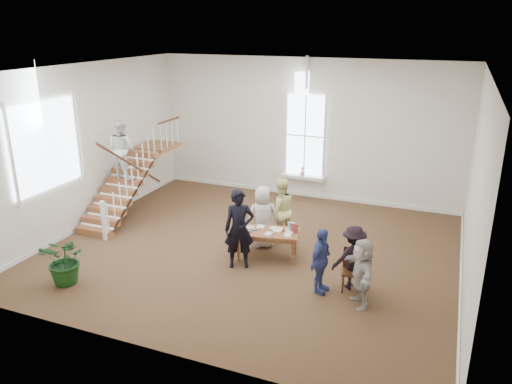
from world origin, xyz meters
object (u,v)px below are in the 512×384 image
at_px(elderly_woman, 263,217).
at_px(woman_cluster_a, 321,261).
at_px(person_yellow, 280,210).
at_px(floor_plant, 66,260).
at_px(police_officer, 239,229).
at_px(side_chair, 352,267).
at_px(library_table, 267,234).
at_px(woman_cluster_c, 362,273).
at_px(woman_cluster_b, 353,257).

bearing_deg(elderly_woman, woman_cluster_a, 110.18).
bearing_deg(person_yellow, floor_plant, 10.84).
height_order(elderly_woman, woman_cluster_a, elderly_woman).
xyz_separation_m(police_officer, elderly_woman, (0.10, 1.25, -0.14)).
relative_size(police_officer, person_yellow, 1.11).
bearing_deg(side_chair, police_officer, 170.15).
relative_size(library_table, person_yellow, 0.95).
bearing_deg(library_table, side_chair, -29.42).
xyz_separation_m(person_yellow, side_chair, (2.28, -1.82, -0.34)).
distance_m(person_yellow, floor_plant, 5.34).
bearing_deg(woman_cluster_c, person_yellow, -161.27).
relative_size(floor_plant, side_chair, 1.20).
bearing_deg(floor_plant, person_yellow, 47.51).
xyz_separation_m(elderly_woman, floor_plant, (-3.30, -3.43, -0.25)).
relative_size(woman_cluster_a, floor_plant, 1.29).
xyz_separation_m(police_officer, floor_plant, (-3.20, -2.18, -0.39)).
height_order(library_table, side_chair, side_chair).
bearing_deg(floor_plant, woman_cluster_b, 20.43).
relative_size(woman_cluster_c, floor_plant, 1.29).
xyz_separation_m(woman_cluster_b, woman_cluster_c, (0.30, -0.65, 0.01)).
height_order(police_officer, side_chair, police_officer).
bearing_deg(person_yellow, library_table, 56.08).
distance_m(woman_cluster_b, woman_cluster_c, 0.72).
relative_size(woman_cluster_a, woman_cluster_b, 1.01).
xyz_separation_m(library_table, person_yellow, (-0.05, 1.10, 0.23)).
xyz_separation_m(library_table, side_chair, (2.23, -0.72, -0.11)).
height_order(woman_cluster_a, side_chair, woman_cluster_a).
distance_m(police_officer, woman_cluster_a, 2.14).
bearing_deg(woman_cluster_b, woman_cluster_c, 78.98).
bearing_deg(elderly_woman, floor_plant, 16.82).
bearing_deg(library_table, woman_cluster_c, -38.69).
bearing_deg(library_table, elderly_woman, 108.93).
bearing_deg(woman_cluster_a, woman_cluster_c, -92.98).
xyz_separation_m(person_yellow, woman_cluster_b, (2.28, -1.74, -0.14)).
height_order(elderly_woman, woman_cluster_c, elderly_woman).
xyz_separation_m(person_yellow, woman_cluster_a, (1.68, -2.19, -0.13)).
distance_m(floor_plant, side_chair, 6.25).
bearing_deg(police_officer, library_table, 30.47).
bearing_deg(woman_cluster_a, elderly_woman, 59.03).
bearing_deg(police_officer, woman_cluster_c, -36.89).
height_order(library_table, elderly_woman, elderly_woman).
bearing_deg(police_officer, floor_plant, -170.45).
bearing_deg(person_yellow, woman_cluster_c, 100.49).
height_order(woman_cluster_b, side_chair, woman_cluster_b).
distance_m(woman_cluster_a, floor_plant, 5.56).
xyz_separation_m(library_table, police_officer, (-0.45, -0.65, 0.32)).
relative_size(police_officer, woman_cluster_c, 1.31).
bearing_deg(woman_cluster_b, woman_cluster_a, 1.08).
height_order(police_officer, woman_cluster_a, police_officer).
relative_size(police_officer, side_chair, 2.02).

